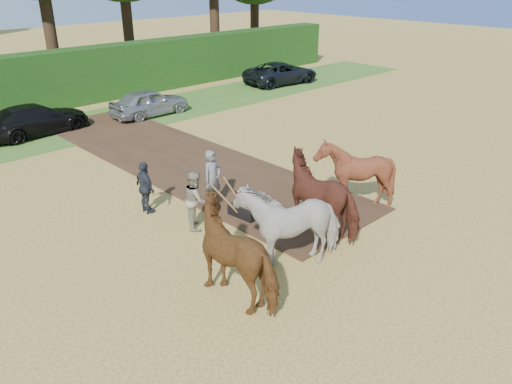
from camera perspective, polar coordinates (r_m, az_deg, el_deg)
ground at (r=14.60m, az=2.79°, el=-4.67°), size 120.00×120.00×0.00m
earth_strip at (r=20.35m, az=-8.67°, el=3.75°), size 4.50×17.00×0.05m
grass_verge at (r=25.56m, az=-20.75°, el=6.67°), size 50.00×5.00×0.03m
hedgerow at (r=29.31m, az=-24.90°, el=11.12°), size 46.00×1.60×3.00m
spectator_near at (r=14.66m, az=-6.91°, el=-0.87°), size 1.02×1.08×1.75m
spectator_far at (r=15.79m, az=-12.53°, el=0.47°), size 0.46×1.01×1.68m
plough_team at (r=13.67m, az=5.60°, el=-1.58°), size 7.49×5.77×2.27m
parked_cars at (r=25.99m, az=-18.34°, el=8.88°), size 31.23×3.14×1.43m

